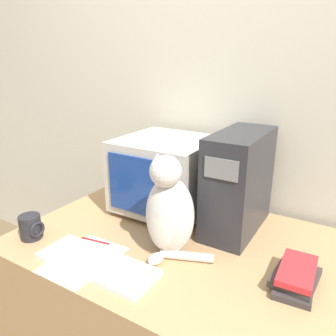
{
  "coord_description": "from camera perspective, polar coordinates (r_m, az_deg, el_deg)",
  "views": [
    {
      "loc": [
        0.61,
        -0.6,
        1.46
      ],
      "look_at": [
        -0.08,
        0.53,
        1.01
      ],
      "focal_mm": 35.0,
      "sensor_mm": 36.0,
      "label": 1
    }
  ],
  "objects": [
    {
      "name": "wall_back",
      "position": [
        1.71,
        10.38,
        11.38
      ],
      "size": [
        7.0,
        0.05,
        2.5
      ],
      "color": "beige",
      "rests_on": "ground_plane"
    },
    {
      "name": "desk",
      "position": [
        1.64,
        1.08,
        -23.25
      ],
      "size": [
        1.31,
        0.92,
        0.73
      ],
      "color": "tan",
      "rests_on": "ground_plane"
    },
    {
      "name": "crt_monitor",
      "position": [
        1.6,
        -0.34,
        -1.08
      ],
      "size": [
        0.43,
        0.43,
        0.37
      ],
      "color": "#BCB7AD",
      "rests_on": "desk"
    },
    {
      "name": "computer_tower",
      "position": [
        1.45,
        12.19,
        -2.42
      ],
      "size": [
        0.19,
        0.42,
        0.44
      ],
      "color": "#28282D",
      "rests_on": "desk"
    },
    {
      "name": "keyboard",
      "position": [
        1.29,
        -12.32,
        -15.93
      ],
      "size": [
        0.47,
        0.17,
        0.02
      ],
      "color": "silver",
      "rests_on": "desk"
    },
    {
      "name": "cat",
      "position": [
        1.25,
        0.17,
        -7.64
      ],
      "size": [
        0.29,
        0.23,
        0.41
      ],
      "rotation": [
        0.0,
        0.0,
        -0.03
      ],
      "color": "silver",
      "rests_on": "desk"
    },
    {
      "name": "book_stack",
      "position": [
        1.23,
        21.34,
        -17.27
      ],
      "size": [
        0.15,
        0.23,
        0.07
      ],
      "color": "#383333",
      "rests_on": "desk"
    },
    {
      "name": "pen",
      "position": [
        1.43,
        -12.5,
        -12.3
      ],
      "size": [
        0.13,
        0.03,
        0.01
      ],
      "color": "maroon",
      "rests_on": "desk"
    },
    {
      "name": "paper_sheet",
      "position": [
        1.33,
        -14.53,
        -15.19
      ],
      "size": [
        0.22,
        0.3,
        0.0
      ],
      "color": "white",
      "rests_on": "desk"
    },
    {
      "name": "mug",
      "position": [
        1.52,
        -22.77,
        -9.47
      ],
      "size": [
        0.1,
        0.09,
        0.1
      ],
      "color": "#232328",
      "rests_on": "desk"
    }
  ]
}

